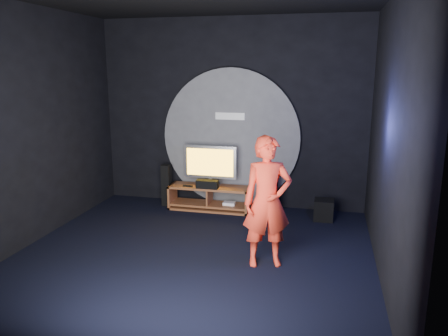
% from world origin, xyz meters
% --- Properties ---
extents(floor, '(5.00, 5.00, 0.00)m').
position_xyz_m(floor, '(0.00, 0.00, 0.00)').
color(floor, black).
rests_on(floor, ground).
extents(back_wall, '(5.00, 0.04, 3.50)m').
position_xyz_m(back_wall, '(0.00, 2.50, 1.75)').
color(back_wall, black).
rests_on(back_wall, ground).
extents(front_wall, '(5.00, 0.04, 3.50)m').
position_xyz_m(front_wall, '(0.00, -2.50, 1.75)').
color(front_wall, black).
rests_on(front_wall, ground).
extents(left_wall, '(0.04, 5.00, 3.50)m').
position_xyz_m(left_wall, '(-2.50, 0.00, 1.75)').
color(left_wall, black).
rests_on(left_wall, ground).
extents(right_wall, '(0.04, 5.00, 3.50)m').
position_xyz_m(right_wall, '(2.50, 0.00, 1.75)').
color(right_wall, black).
rests_on(right_wall, ground).
extents(wall_disc_panel, '(2.60, 0.11, 2.60)m').
position_xyz_m(wall_disc_panel, '(0.00, 2.44, 1.30)').
color(wall_disc_panel, '#515156').
rests_on(wall_disc_panel, ground).
extents(media_console, '(1.50, 0.45, 0.45)m').
position_xyz_m(media_console, '(-0.30, 2.05, 0.19)').
color(media_console, brown).
rests_on(media_console, ground).
extents(tv, '(0.99, 0.22, 0.75)m').
position_xyz_m(tv, '(-0.31, 2.12, 0.86)').
color(tv, '#B6B6BD').
rests_on(tv, media_console).
extents(center_speaker, '(0.40, 0.15, 0.15)m').
position_xyz_m(center_speaker, '(-0.31, 1.90, 0.53)').
color(center_speaker, black).
rests_on(center_speaker, media_console).
extents(remote, '(0.18, 0.05, 0.02)m').
position_xyz_m(remote, '(-0.70, 1.93, 0.46)').
color(remote, black).
rests_on(remote, media_console).
extents(tower_speaker_left, '(0.16, 0.18, 0.80)m').
position_xyz_m(tower_speaker_left, '(-1.18, 2.11, 0.40)').
color(tower_speaker_left, black).
rests_on(tower_speaker_left, ground).
extents(tower_speaker_right, '(0.16, 0.18, 0.80)m').
position_xyz_m(tower_speaker_right, '(0.86, 2.13, 0.40)').
color(tower_speaker_right, black).
rests_on(tower_speaker_right, ground).
extents(subwoofer, '(0.33, 0.33, 0.36)m').
position_xyz_m(subwoofer, '(1.77, 1.96, 0.18)').
color(subwoofer, black).
rests_on(subwoofer, ground).
extents(player, '(0.74, 0.60, 1.75)m').
position_xyz_m(player, '(1.04, -0.01, 0.88)').
color(player, red).
rests_on(player, ground).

